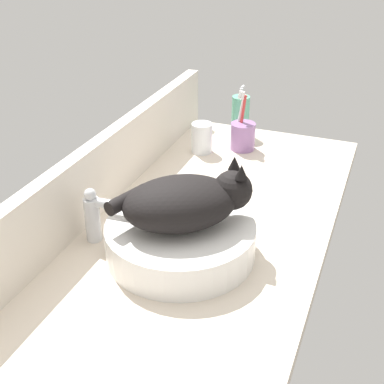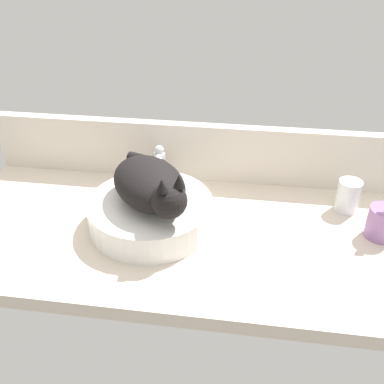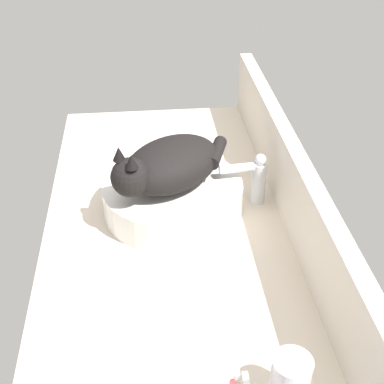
# 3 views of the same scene
# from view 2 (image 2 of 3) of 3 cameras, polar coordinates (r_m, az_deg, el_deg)

# --- Properties ---
(ground_plane) EXTENTS (1.35, 0.60, 0.04)m
(ground_plane) POSITION_cam_2_polar(r_m,az_deg,el_deg) (1.18, -0.11, -5.78)
(ground_plane) COLOR beige
(backsplash_panel) EXTENTS (1.35, 0.04, 0.18)m
(backsplash_panel) POSITION_cam_2_polar(r_m,az_deg,el_deg) (1.35, 1.58, 5.35)
(backsplash_panel) COLOR silver
(backsplash_panel) RESTS_ON ground_plane
(sink_basin) EXTENTS (0.33, 0.33, 0.08)m
(sink_basin) POSITION_cam_2_polar(r_m,az_deg,el_deg) (1.16, -5.50, -2.80)
(sink_basin) COLOR white
(sink_basin) RESTS_ON ground_plane
(cat) EXTENTS (0.29, 0.30, 0.14)m
(cat) POSITION_cam_2_polar(r_m,az_deg,el_deg) (1.10, -5.43, 0.97)
(cat) COLOR black
(cat) RESTS_ON sink_basin
(faucet) EXTENTS (0.04, 0.12, 0.14)m
(faucet) POSITION_cam_2_polar(r_m,az_deg,el_deg) (1.31, -4.37, 3.50)
(faucet) COLOR silver
(faucet) RESTS_ON ground_plane
(toothbrush_cup) EXTENTS (0.08, 0.08, 0.19)m
(toothbrush_cup) POSITION_cam_2_polar(r_m,az_deg,el_deg) (1.22, 24.07, -3.62)
(toothbrush_cup) COLOR #996BA8
(toothbrush_cup) RESTS_ON ground_plane
(water_glass) EXTENTS (0.07, 0.07, 0.09)m
(water_glass) POSITION_cam_2_polar(r_m,az_deg,el_deg) (1.30, 20.03, -0.72)
(water_glass) COLOR white
(water_glass) RESTS_ON ground_plane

